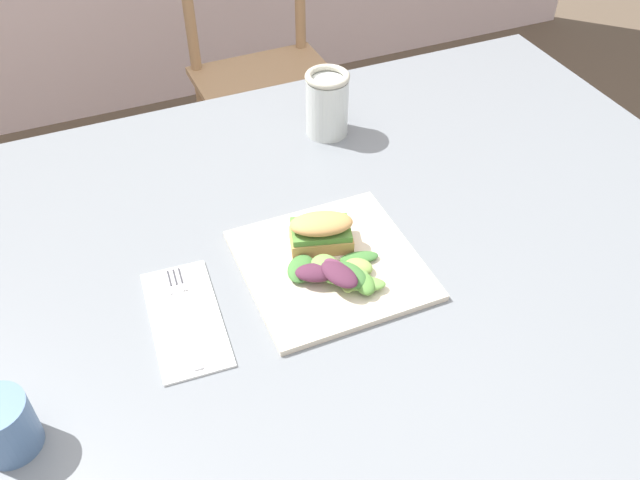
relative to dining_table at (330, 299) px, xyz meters
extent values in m
cube|color=slate|center=(0.00, 0.00, 0.10)|extent=(1.37, 0.98, 0.03)
cube|color=tan|center=(0.61, 0.42, -0.27)|extent=(0.07, 0.07, 0.71)
cylinder|color=tan|center=(0.08, 0.81, -0.41)|extent=(0.03, 0.03, 0.43)
cylinder|color=tan|center=(0.42, 0.82, -0.41)|extent=(0.03, 0.03, 0.43)
cylinder|color=tan|center=(0.07, 1.15, -0.41)|extent=(0.03, 0.03, 0.43)
cylinder|color=tan|center=(0.41, 1.16, -0.41)|extent=(0.03, 0.03, 0.43)
cube|color=tan|center=(0.24, 0.98, -0.19)|extent=(0.41, 0.41, 0.02)
cylinder|color=tan|center=(0.07, 1.16, 0.03)|extent=(0.03, 0.03, 0.42)
cube|color=beige|center=(-0.02, -0.03, 0.12)|extent=(0.25, 0.25, 0.01)
cube|color=tan|center=(-0.01, 0.00, 0.13)|extent=(0.10, 0.07, 0.02)
cube|color=#518438|center=(-0.01, 0.01, 0.15)|extent=(0.10, 0.08, 0.01)
ellipsoid|color=tan|center=(-0.01, 0.00, 0.16)|extent=(0.10, 0.07, 0.02)
ellipsoid|color=#84A84C|center=(0.01, -0.07, 0.13)|extent=(0.05, 0.05, 0.02)
ellipsoid|color=#4C2338|center=(-0.03, -0.08, 0.15)|extent=(0.06, 0.07, 0.02)
ellipsoid|color=#518438|center=(0.01, -0.10, 0.13)|extent=(0.03, 0.05, 0.02)
ellipsoid|color=#6B9E47|center=(-0.03, -0.07, 0.13)|extent=(0.05, 0.04, 0.01)
ellipsoid|color=#84A84C|center=(-0.01, -0.08, 0.13)|extent=(0.06, 0.06, 0.01)
ellipsoid|color=#6B9E47|center=(0.01, -0.10, 0.13)|extent=(0.07, 0.05, 0.01)
ellipsoid|color=#3D7033|center=(-0.06, -0.04, 0.13)|extent=(0.06, 0.07, 0.02)
ellipsoid|color=#602D47|center=(-0.02, -0.08, 0.15)|extent=(0.04, 0.07, 0.02)
ellipsoid|color=#3D7033|center=(0.02, -0.05, 0.13)|extent=(0.06, 0.03, 0.01)
ellipsoid|color=#3D7033|center=(-0.01, -0.08, 0.14)|extent=(0.06, 0.07, 0.02)
ellipsoid|color=#6B9E47|center=(-0.06, -0.04, 0.13)|extent=(0.05, 0.05, 0.01)
ellipsoid|color=#6B9E47|center=(-0.03, -0.05, 0.14)|extent=(0.04, 0.05, 0.02)
ellipsoid|color=#6B9E47|center=(0.00, -0.09, 0.13)|extent=(0.04, 0.03, 0.02)
ellipsoid|color=#4C2338|center=(-0.05, -0.06, 0.14)|extent=(0.07, 0.05, 0.02)
cube|color=white|center=(-0.24, -0.05, 0.11)|extent=(0.11, 0.21, 0.00)
cube|color=silver|center=(-0.24, -0.07, 0.12)|extent=(0.02, 0.14, 0.00)
cube|color=silver|center=(-0.23, 0.02, 0.12)|extent=(0.03, 0.05, 0.00)
cube|color=#38383D|center=(-0.22, 0.03, 0.12)|extent=(0.00, 0.03, 0.00)
cube|color=#38383D|center=(-0.23, 0.03, 0.12)|extent=(0.00, 0.03, 0.00)
cube|color=#38383D|center=(-0.24, 0.03, 0.12)|extent=(0.00, 0.03, 0.00)
cylinder|color=#995623|center=(0.12, 0.29, 0.15)|extent=(0.07, 0.07, 0.09)
cylinder|color=silver|center=(0.12, 0.29, 0.16)|extent=(0.08, 0.08, 0.11)
torus|color=#B7B29E|center=(0.12, 0.29, 0.22)|extent=(0.08, 0.08, 0.01)
cylinder|color=#4C6B93|center=(-0.47, -0.15, 0.15)|extent=(0.07, 0.07, 0.08)
camera|label=1|loc=(-0.30, -0.67, 0.81)|focal=37.68mm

